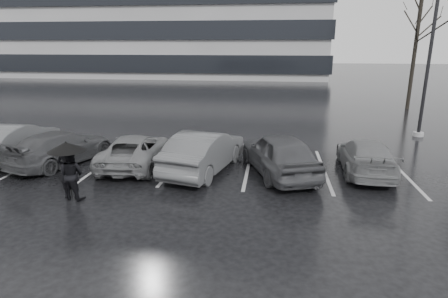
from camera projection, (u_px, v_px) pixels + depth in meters
name	position (u px, v px, depth m)	size (l,w,h in m)	color
ground	(224.00, 191.00, 11.88)	(160.00, 160.00, 0.00)	black
car_main	(279.00, 154.00, 13.26)	(1.77, 4.40, 1.50)	black
car_west_a	(204.00, 151.00, 13.57)	(1.58, 4.54, 1.49)	#313134
car_west_b	(135.00, 150.00, 14.22)	(1.98, 4.30, 1.19)	#4F4F52
car_west_c	(62.00, 147.00, 14.46)	(1.79, 4.40, 1.28)	black
car_west_d	(14.00, 141.00, 15.01)	(1.54, 4.42, 1.46)	#313134
car_east	(366.00, 156.00, 13.47)	(1.69, 4.17, 1.21)	#4F4F52
pedestrian_left	(68.00, 171.00, 11.13)	(0.64, 0.42, 1.75)	black
pedestrian_right	(71.00, 174.00, 11.09)	(0.76, 0.59, 1.55)	black
umbrella	(66.00, 147.00, 10.85)	(1.06, 1.06, 1.79)	black
lamp_post	(431.00, 49.00, 17.70)	(0.51, 0.51, 9.33)	#9C9C9E
stall_stripes	(212.00, 165.00, 14.36)	(19.72, 5.00, 0.00)	#ACACAF
tree_north	(415.00, 47.00, 25.57)	(0.26, 0.26, 8.50)	black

